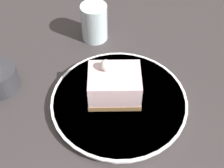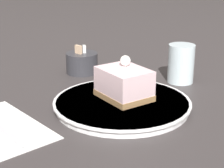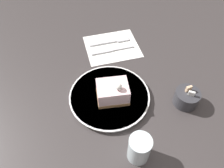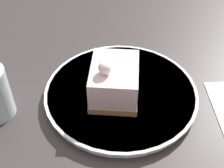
# 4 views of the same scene
# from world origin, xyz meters

# --- Properties ---
(ground_plane) EXTENTS (4.00, 4.00, 0.00)m
(ground_plane) POSITION_xyz_m (0.00, 0.00, 0.00)
(ground_plane) COLOR #383333
(plate) EXTENTS (0.28, 0.28, 0.02)m
(plate) POSITION_xyz_m (-0.04, -0.03, 0.01)
(plate) COLOR white
(plate) RESTS_ON ground_plane
(cake_slice) EXTENTS (0.09, 0.11, 0.09)m
(cake_slice) POSITION_xyz_m (-0.02, -0.02, 0.05)
(cake_slice) COLOR #9E7547
(cake_slice) RESTS_ON plate
(drinking_glass) EXTENTS (0.06, 0.06, 0.09)m
(drinking_glass) POSITION_xyz_m (0.18, 0.04, 0.05)
(drinking_glass) COLOR silver
(drinking_glass) RESTS_ON ground_plane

